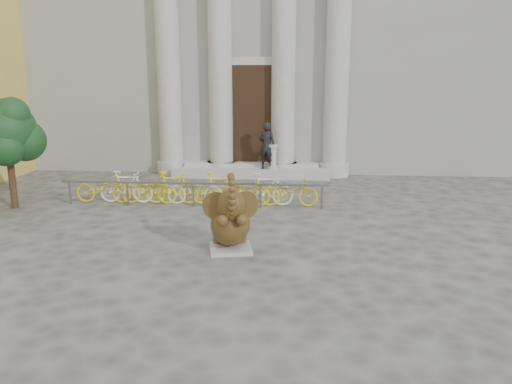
# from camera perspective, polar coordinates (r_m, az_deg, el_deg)

# --- Properties ---
(ground) EXTENTS (80.00, 80.00, 0.00)m
(ground) POSITION_cam_1_polar(r_m,az_deg,el_deg) (10.36, -5.13, -8.49)
(ground) COLOR #474442
(ground) RESTS_ON ground
(classical_building) EXTENTS (22.00, 10.70, 12.00)m
(classical_building) POSITION_cam_1_polar(r_m,az_deg,el_deg) (24.58, 0.58, 18.24)
(classical_building) COLOR gray
(classical_building) RESTS_ON ground
(entrance_steps) EXTENTS (6.00, 1.20, 0.36)m
(entrance_steps) POSITION_cam_1_polar(r_m,az_deg,el_deg) (19.31, -0.57, 2.33)
(entrance_steps) COLOR #A8A59E
(entrance_steps) RESTS_ON ground
(elephant_statue) EXTENTS (1.20, 1.42, 1.82)m
(elephant_statue) POSITION_cam_1_polar(r_m,az_deg,el_deg) (11.00, -2.93, -3.50)
(elephant_statue) COLOR #A8A59E
(elephant_statue) RESTS_ON ground
(bike_rack) EXTENTS (8.00, 0.53, 1.00)m
(bike_rack) POSITION_cam_1_polar(r_m,az_deg,el_deg) (15.15, -6.99, 0.44)
(bike_rack) COLOR slate
(bike_rack) RESTS_ON ground
(tree) EXTENTS (1.86, 1.70, 3.24)m
(tree) POSITION_cam_1_polar(r_m,az_deg,el_deg) (15.97, -26.53, 6.19)
(tree) COLOR #332114
(tree) RESTS_ON ground
(pedestrian) EXTENTS (0.70, 0.51, 1.77)m
(pedestrian) POSITION_cam_1_polar(r_m,az_deg,el_deg) (18.79, 1.23, 5.31)
(pedestrian) COLOR black
(pedestrian) RESTS_ON entrance_steps
(balustrade_post) EXTENTS (0.38, 0.38, 0.93)m
(balustrade_post) POSITION_cam_1_polar(r_m,az_deg,el_deg) (18.85, 1.92, 3.94)
(balustrade_post) COLOR #A8A59E
(balustrade_post) RESTS_ON entrance_steps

